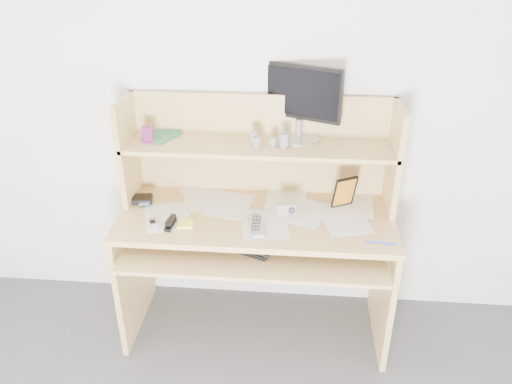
# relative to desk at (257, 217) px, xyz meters

# --- Properties ---
(back_wall) EXTENTS (3.60, 0.04, 2.50)m
(back_wall) POSITION_rel_desk_xyz_m (0.00, 0.24, 0.56)
(back_wall) COLOR white
(back_wall) RESTS_ON floor
(desk) EXTENTS (1.40, 0.70, 1.30)m
(desk) POSITION_rel_desk_xyz_m (0.00, 0.00, 0.00)
(desk) COLOR #D8B76E
(desk) RESTS_ON floor
(paper_clutter) EXTENTS (1.32, 0.54, 0.01)m
(paper_clutter) POSITION_rel_desk_xyz_m (0.00, -0.08, 0.06)
(paper_clutter) COLOR silver
(paper_clutter) RESTS_ON desk
(keyboard) EXTENTS (0.45, 0.30, 0.03)m
(keyboard) POSITION_rel_desk_xyz_m (-0.10, -0.19, -0.03)
(keyboard) COLOR black
(keyboard) RESTS_ON desk
(tv_remote) EXTENTS (0.10, 0.21, 0.02)m
(tv_remote) POSITION_rel_desk_xyz_m (0.01, -0.20, 0.07)
(tv_remote) COLOR gray
(tv_remote) RESTS_ON paper_clutter
(flip_phone) EXTENTS (0.07, 0.09, 0.02)m
(flip_phone) POSITION_rel_desk_xyz_m (-0.50, -0.21, 0.07)
(flip_phone) COLOR #B4B3B6
(flip_phone) RESTS_ON paper_clutter
(stapler) EXTENTS (0.04, 0.12, 0.04)m
(stapler) POSITION_rel_desk_xyz_m (-0.41, -0.22, 0.08)
(stapler) COLOR black
(stapler) RESTS_ON paper_clutter
(wallet) EXTENTS (0.11, 0.10, 0.03)m
(wallet) POSITION_rel_desk_xyz_m (-0.62, 0.01, 0.07)
(wallet) COLOR black
(wallet) RESTS_ON paper_clutter
(sticky_note_pad) EXTENTS (0.09, 0.09, 0.01)m
(sticky_note_pad) POSITION_rel_desk_xyz_m (-0.34, -0.20, 0.06)
(sticky_note_pad) COLOR #E2E83D
(sticky_note_pad) RESTS_ON desk
(digital_camera) EXTENTS (0.10, 0.05, 0.06)m
(digital_camera) POSITION_rel_desk_xyz_m (0.15, -0.06, 0.09)
(digital_camera) COLOR #A9A9AB
(digital_camera) RESTS_ON paper_clutter
(game_case) EXTENTS (0.12, 0.07, 0.18)m
(game_case) POSITION_rel_desk_xyz_m (0.45, 0.04, 0.15)
(game_case) COLOR black
(game_case) RESTS_ON paper_clutter
(blue_pen) EXTENTS (0.14, 0.02, 0.01)m
(blue_pen) POSITION_rel_desk_xyz_m (0.60, -0.29, 0.07)
(blue_pen) COLOR blue
(blue_pen) RESTS_ON paper_clutter
(card_box) EXTENTS (0.06, 0.03, 0.09)m
(card_box) POSITION_rel_desk_xyz_m (-0.56, 0.04, 0.43)
(card_box) COLOR maroon
(card_box) RESTS_ON desk
(shelf_book) EXTENTS (0.20, 0.22, 0.02)m
(shelf_book) POSITION_rel_desk_xyz_m (-0.52, 0.12, 0.40)
(shelf_book) COLOR #30784B
(shelf_book) RESTS_ON desk
(chip_stack_a) EXTENTS (0.04, 0.04, 0.06)m
(chip_stack_a) POSITION_rel_desk_xyz_m (-0.01, 0.04, 0.41)
(chip_stack_a) COLOR black
(chip_stack_a) RESTS_ON desk
(chip_stack_b) EXTENTS (0.06, 0.06, 0.07)m
(chip_stack_b) POSITION_rel_desk_xyz_m (0.13, 0.04, 0.42)
(chip_stack_b) COLOR white
(chip_stack_b) RESTS_ON desk
(chip_stack_c) EXTENTS (0.04, 0.04, 0.04)m
(chip_stack_c) POSITION_rel_desk_xyz_m (0.07, 0.05, 0.41)
(chip_stack_c) COLOR black
(chip_stack_c) RESTS_ON desk
(chip_stack_d) EXTENTS (0.05, 0.05, 0.07)m
(chip_stack_d) POSITION_rel_desk_xyz_m (-0.02, 0.06, 0.42)
(chip_stack_d) COLOR white
(chip_stack_d) RESTS_ON desk
(monitor) EXTENTS (0.42, 0.24, 0.38)m
(monitor) POSITION_rel_desk_xyz_m (0.20, 0.18, 0.59)
(monitor) COLOR #ACADB1
(monitor) RESTS_ON desk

